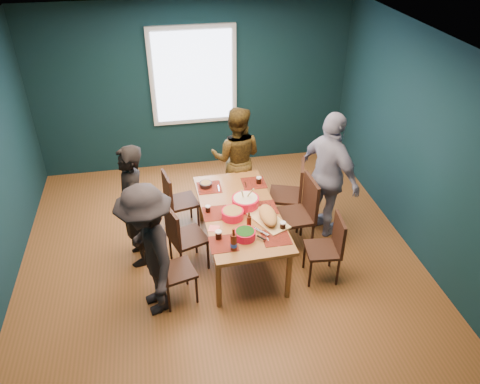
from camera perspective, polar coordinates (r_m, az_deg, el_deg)
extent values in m
cube|color=brown|center=(6.13, -2.50, -7.74)|extent=(5.00, 5.00, 0.01)
cube|color=silver|center=(4.82, -3.30, 17.41)|extent=(5.00, 5.00, 0.01)
cube|color=#0D242E|center=(6.15, 20.97, 5.27)|extent=(0.01, 5.00, 2.70)
cube|color=#0D242E|center=(7.60, -5.65, 12.53)|extent=(5.00, 0.01, 2.70)
cube|color=#0D242E|center=(3.43, 3.52, -17.44)|extent=(5.00, 0.01, 2.70)
cube|color=silver|center=(7.51, -5.71, 13.88)|extent=(1.35, 0.06, 1.55)
cube|color=#96542D|center=(5.72, 0.00, -2.48)|extent=(0.96, 1.85, 0.05)
cylinder|color=#96542D|center=(5.26, -2.63, -11.24)|extent=(0.06, 0.06, 0.65)
cylinder|color=#96542D|center=(5.39, 5.94, -10.09)|extent=(0.06, 0.06, 0.65)
cylinder|color=#96542D|center=(6.56, -4.80, -1.13)|extent=(0.06, 0.06, 0.65)
cylinder|color=#96542D|center=(6.66, 2.04, -0.42)|extent=(0.06, 0.06, 0.65)
cube|color=black|center=(6.40, -7.12, -1.17)|extent=(0.47, 0.47, 0.04)
cube|color=black|center=(6.23, -8.84, 0.27)|extent=(0.12, 0.40, 0.43)
cylinder|color=black|center=(6.36, -8.01, -3.96)|extent=(0.03, 0.03, 0.41)
cylinder|color=black|center=(6.42, -5.09, -3.27)|extent=(0.03, 0.03, 0.41)
cylinder|color=black|center=(6.63, -8.82, -2.31)|extent=(0.03, 0.03, 0.41)
cylinder|color=black|center=(6.69, -6.01, -1.68)|extent=(0.03, 0.03, 0.41)
cube|color=black|center=(5.73, -6.36, -5.54)|extent=(0.52, 0.52, 0.04)
cube|color=black|center=(5.54, -8.26, -4.13)|extent=(0.17, 0.40, 0.45)
cylinder|color=black|center=(5.71, -7.12, -8.82)|extent=(0.03, 0.03, 0.42)
cylinder|color=black|center=(5.81, -3.92, -7.73)|extent=(0.03, 0.03, 0.42)
cylinder|color=black|center=(5.96, -8.46, -6.83)|extent=(0.03, 0.03, 0.42)
cylinder|color=black|center=(6.05, -5.39, -5.83)|extent=(0.03, 0.03, 0.42)
cube|color=black|center=(5.34, -7.73, -9.53)|extent=(0.47, 0.47, 0.04)
cube|color=black|center=(5.16, -9.74, -8.19)|extent=(0.13, 0.38, 0.42)
cylinder|color=black|center=(5.34, -8.65, -12.78)|extent=(0.03, 0.03, 0.39)
cylinder|color=black|center=(5.41, -5.31, -11.78)|extent=(0.03, 0.03, 0.39)
cylinder|color=black|center=(5.57, -9.74, -10.57)|extent=(0.03, 0.03, 0.39)
cylinder|color=black|center=(5.63, -6.53, -9.65)|extent=(0.03, 0.03, 0.39)
cube|color=black|center=(6.42, 5.59, -0.40)|extent=(0.56, 0.56, 0.04)
cube|color=black|center=(6.28, 7.52, 1.45)|extent=(0.19, 0.43, 0.48)
cylinder|color=black|center=(6.42, 3.67, -3.01)|extent=(0.03, 0.03, 0.45)
cylinder|color=black|center=(6.41, 7.04, -3.29)|extent=(0.03, 0.03, 0.45)
cylinder|color=black|center=(6.72, 3.98, -1.14)|extent=(0.03, 0.03, 0.45)
cylinder|color=black|center=(6.71, 7.19, -1.41)|extent=(0.03, 0.03, 0.45)
cube|color=black|center=(6.00, 6.58, -2.97)|extent=(0.48, 0.48, 0.04)
cube|color=black|center=(5.91, 8.63, -0.55)|extent=(0.06, 0.46, 0.50)
cylinder|color=black|center=(5.95, 5.24, -6.30)|extent=(0.03, 0.03, 0.47)
cylinder|color=black|center=(6.07, 8.78, -5.71)|extent=(0.03, 0.03, 0.47)
cylinder|color=black|center=(6.24, 4.15, -4.09)|extent=(0.03, 0.03, 0.47)
cylinder|color=black|center=(6.35, 7.54, -3.58)|extent=(0.03, 0.03, 0.47)
cube|color=black|center=(5.64, 10.01, -6.96)|extent=(0.42, 0.42, 0.04)
cube|color=black|center=(5.54, 12.00, -4.99)|extent=(0.08, 0.39, 0.42)
cylinder|color=black|center=(5.63, 8.54, -9.85)|extent=(0.03, 0.03, 0.40)
cylinder|color=black|center=(5.71, 11.83, -9.55)|extent=(0.03, 0.03, 0.40)
cylinder|color=black|center=(5.87, 7.85, -7.67)|extent=(0.03, 0.03, 0.40)
cylinder|color=black|center=(5.94, 11.00, -7.42)|extent=(0.03, 0.03, 0.40)
imported|color=black|center=(5.73, -12.91, -1.79)|extent=(0.44, 0.62, 1.60)
imported|color=black|center=(6.68, -0.42, 4.16)|extent=(0.89, 0.78, 1.54)
imported|color=white|center=(6.16, 10.82, 1.93)|extent=(0.79, 1.11, 1.75)
imported|color=black|center=(5.04, -11.06, -7.14)|extent=(0.82, 1.14, 1.59)
cylinder|color=red|center=(5.56, -0.91, -2.71)|extent=(0.27, 0.27, 0.11)
cylinder|color=#5C9937|center=(5.54, -0.91, -2.30)|extent=(0.23, 0.23, 0.02)
cylinder|color=red|center=(5.74, 0.66, -1.27)|extent=(0.33, 0.33, 0.13)
cylinder|color=beige|center=(5.71, 0.67, -0.77)|extent=(0.29, 0.29, 0.02)
cylinder|color=tan|center=(5.69, 1.11, -0.30)|extent=(0.10, 0.18, 0.27)
cylinder|color=tan|center=(5.67, 0.34, -0.38)|extent=(0.08, 0.19, 0.27)
cylinder|color=red|center=(5.25, 0.62, -5.23)|extent=(0.24, 0.24, 0.10)
cylinder|color=#114310|center=(5.23, 0.62, -4.84)|extent=(0.21, 0.21, 0.02)
cube|color=#DEB577|center=(5.54, 3.42, -3.47)|extent=(0.47, 0.60, 0.02)
ellipsoid|color=#B88D42|center=(5.50, 3.44, -2.85)|extent=(0.35, 0.47, 0.13)
cube|color=#B4B3BA|center=(5.34, 2.62, -4.81)|extent=(0.16, 0.18, 0.00)
cylinder|color=black|center=(5.24, 2.62, -5.59)|extent=(0.09, 0.11, 0.02)
sphere|color=#185814|center=(5.40, 3.74, -3.51)|extent=(0.04, 0.04, 0.04)
sphere|color=#185814|center=(5.50, 3.45, -2.79)|extent=(0.04, 0.04, 0.04)
sphere|color=#185814|center=(5.59, 3.16, -2.09)|extent=(0.04, 0.04, 0.04)
cylinder|color=black|center=(6.16, -4.19, 0.89)|extent=(0.16, 0.16, 0.07)
cylinder|color=#5C9937|center=(6.15, -4.20, 1.11)|extent=(0.13, 0.13, 0.02)
cylinder|color=#47190C|center=(5.07, -0.78, -6.15)|extent=(0.07, 0.07, 0.20)
cylinder|color=#47190C|center=(4.98, -0.79, -4.91)|extent=(0.03, 0.03, 0.08)
cylinder|color=#1840AC|center=(5.09, -0.78, -6.44)|extent=(0.08, 0.08, 0.04)
cylinder|color=#47190C|center=(5.40, 1.11, -3.69)|extent=(0.05, 0.05, 0.15)
cylinder|color=#47190C|center=(5.33, 1.12, -2.77)|extent=(0.02, 0.02, 0.06)
cylinder|color=black|center=(5.25, -2.63, -5.27)|extent=(0.07, 0.07, 0.10)
cylinder|color=white|center=(5.22, -2.65, -4.87)|extent=(0.08, 0.08, 0.02)
cylinder|color=black|center=(5.41, 5.23, -4.14)|extent=(0.07, 0.07, 0.10)
cylinder|color=white|center=(5.38, 5.25, -3.77)|extent=(0.07, 0.07, 0.01)
cylinder|color=black|center=(6.21, 2.31, 1.41)|extent=(0.07, 0.07, 0.09)
cylinder|color=white|center=(6.19, 2.32, 1.74)|extent=(0.07, 0.07, 0.01)
cylinder|color=black|center=(5.68, -3.93, -2.09)|extent=(0.06, 0.06, 0.09)
cylinder|color=white|center=(5.66, -3.95, -1.77)|extent=(0.06, 0.06, 0.01)
cube|color=#FF6B6B|center=(5.80, 3.61, -1.75)|extent=(0.14, 0.14, 0.00)
cube|color=#FF6B6B|center=(5.43, -3.19, -4.46)|extent=(0.15, 0.15, 0.00)
cube|color=#FF6B6B|center=(5.27, 4.91, -5.92)|extent=(0.20, 0.20, 0.00)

